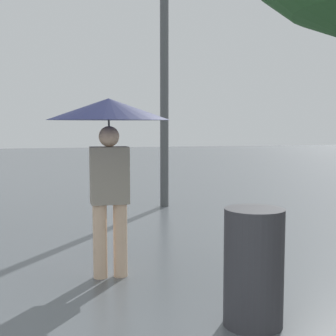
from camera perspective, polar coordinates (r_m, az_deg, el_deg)
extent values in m
cylinder|color=beige|center=(4.84, -8.28, -8.79)|extent=(0.14, 0.14, 0.76)
cylinder|color=beige|center=(4.86, -5.83, -8.69)|extent=(0.14, 0.14, 0.76)
cube|color=gray|center=(4.73, -7.15, -0.88)|extent=(0.38, 0.22, 0.57)
sphere|color=beige|center=(4.71, -7.20, 3.84)|extent=(0.21, 0.21, 0.21)
cylinder|color=#515456|center=(4.71, -7.18, 2.11)|extent=(0.02, 0.02, 0.61)
cone|color=#191E4C|center=(4.71, -7.24, 7.13)|extent=(1.22, 1.22, 0.21)
cylinder|color=#515456|center=(8.81, -0.46, 9.30)|extent=(0.16, 0.16, 4.32)
cylinder|color=#38383D|center=(3.75, 10.40, -11.81)|extent=(0.46, 0.46, 0.92)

